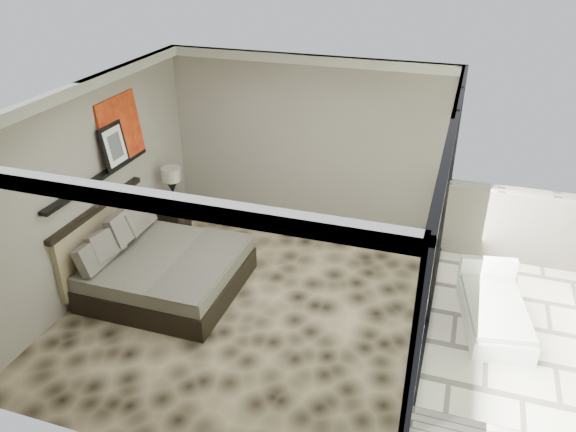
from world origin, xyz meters
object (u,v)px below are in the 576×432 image
(lounger, at_px, (494,311))
(bed, at_px, (160,268))
(nightstand, at_px, (173,217))
(table_lamp, at_px, (172,180))

(lounger, bearing_deg, bed, 177.80)
(nightstand, relative_size, lounger, 0.30)
(bed, bearing_deg, lounger, 7.97)
(lounger, bearing_deg, nightstand, 159.52)
(bed, height_order, nightstand, bed)
(table_lamp, xyz_separation_m, lounger, (5.00, -0.97, -0.70))
(bed, bearing_deg, nightstand, 113.00)
(bed, xyz_separation_m, lounger, (4.38, 0.61, -0.15))
(bed, relative_size, nightstand, 4.14)
(table_lamp, bearing_deg, bed, -68.36)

